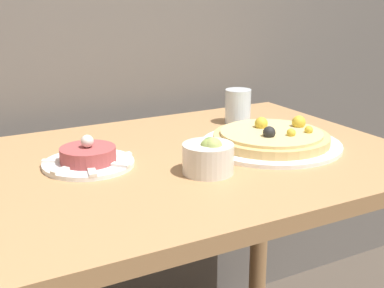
% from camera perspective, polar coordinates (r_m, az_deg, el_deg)
% --- Properties ---
extents(dining_table, '(1.21, 0.75, 0.78)m').
position_cam_1_polar(dining_table, '(1.24, -4.26, -7.06)').
color(dining_table, '#AD7F51').
rests_on(dining_table, ground_plane).
extents(pizza_plate, '(0.34, 0.34, 0.07)m').
position_cam_1_polar(pizza_plate, '(1.32, 8.47, 0.50)').
color(pizza_plate, white).
rests_on(pizza_plate, dining_table).
extents(tartare_plate, '(0.20, 0.20, 0.07)m').
position_cam_1_polar(tartare_plate, '(1.19, -11.01, -1.51)').
color(tartare_plate, white).
rests_on(tartare_plate, dining_table).
extents(small_bowl, '(0.11, 0.11, 0.08)m').
position_cam_1_polar(small_bowl, '(1.12, 1.76, -1.37)').
color(small_bowl, silver).
rests_on(small_bowl, dining_table).
extents(drinking_glass, '(0.07, 0.07, 0.10)m').
position_cam_1_polar(drinking_glass, '(1.52, 4.92, 4.01)').
color(drinking_glass, silver).
rests_on(drinking_glass, dining_table).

